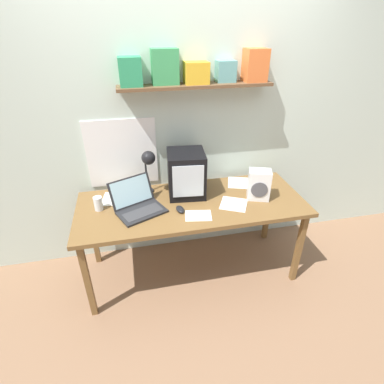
# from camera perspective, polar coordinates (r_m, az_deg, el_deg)

# --- Properties ---
(ground_plane) EXTENTS (12.00, 12.00, 0.00)m
(ground_plane) POSITION_cam_1_polar(r_m,az_deg,el_deg) (2.95, -0.00, -14.47)
(ground_plane) COLOR #8C674B
(back_wall) EXTENTS (5.60, 0.24, 2.60)m
(back_wall) POSITION_cam_1_polar(r_m,az_deg,el_deg) (2.66, -2.13, 13.55)
(back_wall) COLOR silver
(back_wall) RESTS_ON ground_plane
(corner_desk) EXTENTS (1.87, 0.74, 0.75)m
(corner_desk) POSITION_cam_1_polar(r_m,az_deg,el_deg) (2.51, -0.00, -3.11)
(corner_desk) COLOR brown
(corner_desk) RESTS_ON ground_plane
(crt_monitor) EXTENTS (0.33, 0.35, 0.38)m
(crt_monitor) POSITION_cam_1_polar(r_m,az_deg,el_deg) (2.52, -1.11, 3.53)
(crt_monitor) COLOR black
(crt_monitor) RESTS_ON corner_desk
(laptop) EXTENTS (0.45, 0.43, 0.23)m
(laptop) POSITION_cam_1_polar(r_m,az_deg,el_deg) (2.40, -10.39, -2.05)
(laptop) COLOR #232326
(laptop) RESTS_ON corner_desk
(desk_lamp) EXTENTS (0.13, 0.17, 0.40)m
(desk_lamp) POSITION_cam_1_polar(r_m,az_deg,el_deg) (2.48, -8.34, 5.66)
(desk_lamp) COLOR black
(desk_lamp) RESTS_ON corner_desk
(juice_glass) EXTENTS (0.07, 0.07, 0.11)m
(juice_glass) POSITION_cam_1_polar(r_m,az_deg,el_deg) (2.48, -17.40, -2.21)
(juice_glass) COLOR white
(juice_glass) RESTS_ON corner_desk
(space_heater) EXTENTS (0.21, 0.18, 0.26)m
(space_heater) POSITION_cam_1_polar(r_m,az_deg,el_deg) (2.54, 12.63, 1.36)
(space_heater) COLOR white
(space_heater) RESTS_ON corner_desk
(computer_mouse) EXTENTS (0.08, 0.11, 0.03)m
(computer_mouse) POSITION_cam_1_polar(r_m,az_deg,el_deg) (2.36, -2.28, -3.31)
(computer_mouse) COLOR black
(computer_mouse) RESTS_ON corner_desk
(loose_paper_near_laptop) EXTENTS (0.28, 0.28, 0.00)m
(loose_paper_near_laptop) POSITION_cam_1_polar(r_m,az_deg,el_deg) (2.48, 7.94, -2.29)
(loose_paper_near_laptop) COLOR white
(loose_paper_near_laptop) RESTS_ON corner_desk
(loose_paper_near_monitor) EXTENTS (0.22, 0.18, 0.00)m
(loose_paper_near_monitor) POSITION_cam_1_polar(r_m,az_deg,el_deg) (2.31, 1.20, -4.52)
(loose_paper_near_monitor) COLOR white
(loose_paper_near_monitor) RESTS_ON corner_desk
(printed_handout) EXTENTS (0.35, 0.30, 0.00)m
(printed_handout) POSITION_cam_1_polar(r_m,az_deg,el_deg) (2.81, 9.90, 1.69)
(printed_handout) COLOR white
(printed_handout) RESTS_ON corner_desk
(open_notebook) EXTENTS (0.25, 0.25, 0.00)m
(open_notebook) POSITION_cam_1_polar(r_m,az_deg,el_deg) (2.61, -14.37, -1.25)
(open_notebook) COLOR white
(open_notebook) RESTS_ON corner_desk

